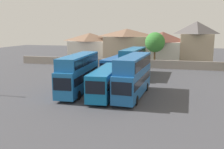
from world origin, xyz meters
name	(u,v)px	position (x,y,z in m)	size (l,w,h in m)	color
ground	(131,72)	(0.00, 18.00, 0.00)	(140.00, 140.00, 0.00)	#424247
depot_boundary_wall	(136,63)	(0.00, 23.63, 0.90)	(56.00, 0.50, 1.80)	gray
bus_1	(79,71)	(-3.88, 0.38, 2.82)	(3.14, 11.67, 5.00)	#1C63A5
bus_2	(107,80)	(0.11, -0.21, 1.97)	(3.16, 11.55, 3.45)	#1065A4
bus_3	(134,74)	(3.55, -0.01, 2.88)	(3.05, 11.22, 5.13)	#1B589B
bus_4	(117,65)	(-1.93, 13.80, 1.91)	(3.27, 11.25, 3.33)	#1B55A3
bus_5	(133,61)	(1.07, 13.88, 2.77)	(3.16, 11.72, 4.91)	#1B649B
house_terrace_left	(90,46)	(-14.22, 33.67, 3.76)	(11.08, 6.49, 7.36)	silver
house_terrace_centre	(127,45)	(-3.79, 32.41, 4.31)	(11.23, 7.30, 8.47)	tan
house_terrace_right	(162,47)	(5.17, 32.20, 3.95)	(8.78, 6.45, 7.73)	silver
house_terrace_far_right	(196,42)	(13.07, 33.76, 5.21)	(7.73, 7.86, 10.22)	tan
tree_left_of_lot	(155,42)	(3.86, 26.13, 5.45)	(4.44, 4.44, 7.70)	brown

